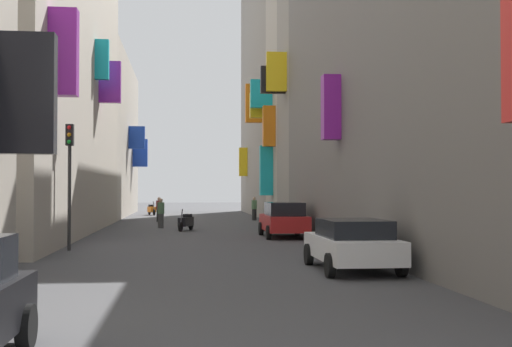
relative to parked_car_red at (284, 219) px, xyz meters
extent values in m
plane|color=#424244|center=(-3.81, 4.95, -0.80)|extent=(140.00, 140.00, 0.00)
cube|color=black|center=(-8.14, -12.87, 3.59)|extent=(1.33, 0.45, 2.86)
cube|color=#B2A899|center=(-11.81, 3.08, 7.67)|extent=(6.00, 24.28, 16.96)
cube|color=purple|center=(-8.35, -7.04, 5.78)|extent=(0.91, 0.58, 2.84)
cube|color=#19B2BF|center=(-8.47, 4.02, 7.74)|extent=(0.67, 0.40, 1.97)
cube|color=purple|center=(-8.25, 5.57, 6.88)|extent=(1.11, 0.41, 2.15)
cube|color=#B2A899|center=(-11.81, 25.09, 5.45)|extent=(6.00, 19.73, 12.52)
cube|color=blue|center=(-8.17, 28.45, 4.47)|extent=(1.26, 0.55, 2.38)
cube|color=blue|center=(-8.16, 24.05, 5.46)|extent=(1.28, 0.41, 1.79)
cube|color=slate|center=(4.19, -9.57, 5.35)|extent=(6.00, 30.96, 12.31)
cube|color=purple|center=(0.88, -5.51, 4.31)|extent=(0.63, 0.57, 2.35)
cube|color=gray|center=(4.19, 8.14, 9.36)|extent=(6.00, 4.44, 20.33)
cube|color=yellow|center=(0.64, 6.74, 7.81)|extent=(1.11, 0.38, 2.16)
cube|color=black|center=(0.50, 7.15, 7.43)|extent=(1.39, 0.39, 1.51)
cube|color=#B2A899|center=(4.19, 13.04, 8.57)|extent=(6.00, 5.37, 18.75)
cube|color=#19B2BF|center=(0.50, 12.61, 7.45)|extent=(1.38, 0.57, 1.79)
cube|color=#19B2BF|center=(0.79, 12.36, 2.52)|extent=(0.81, 0.56, 3.16)
cube|color=orange|center=(0.82, 11.23, 5.24)|extent=(0.76, 0.59, 2.51)
cube|color=yellow|center=(0.53, 13.47, 6.82)|extent=(1.33, 0.65, 1.65)
cube|color=gray|center=(4.19, 25.34, 9.59)|extent=(6.00, 19.22, 20.78)
cube|color=orange|center=(0.53, 16.62, 7.35)|extent=(1.33, 0.64, 2.69)
cube|color=yellow|center=(0.83, 28.77, 3.75)|extent=(0.73, 0.49, 2.52)
cylinder|color=black|center=(-6.55, -19.61, -0.50)|extent=(0.18, 0.60, 0.60)
cube|color=#B21E1E|center=(0.00, 0.06, -0.17)|extent=(1.72, 4.11, 0.67)
cube|color=black|center=(0.00, -0.15, 0.46)|extent=(1.51, 2.30, 0.58)
cylinder|color=black|center=(-0.86, 1.41, -0.50)|extent=(0.18, 0.60, 0.60)
cylinder|color=black|center=(0.86, 1.41, -0.50)|extent=(0.18, 0.60, 0.60)
cylinder|color=black|center=(-0.86, -1.30, -0.50)|extent=(0.18, 0.60, 0.60)
cylinder|color=black|center=(0.86, -1.30, -0.50)|extent=(0.18, 0.60, 0.60)
cube|color=white|center=(-0.04, -11.87, -0.21)|extent=(1.78, 4.08, 0.59)
cube|color=black|center=(-0.04, -12.08, 0.32)|extent=(1.57, 2.29, 0.46)
cylinder|color=black|center=(-0.94, -10.52, -0.50)|extent=(0.18, 0.60, 0.60)
cylinder|color=black|center=(0.85, -10.52, -0.50)|extent=(0.18, 0.60, 0.60)
cylinder|color=black|center=(-0.94, -13.22, -0.50)|extent=(0.18, 0.60, 0.60)
cylinder|color=black|center=(0.85, -13.22, -0.50)|extent=(0.18, 0.60, 0.60)
cube|color=orange|center=(-7.03, 25.60, -0.34)|extent=(0.78, 1.26, 0.45)
cube|color=black|center=(-7.10, 25.81, -0.03)|extent=(0.48, 0.63, 0.16)
cylinder|color=#4C4C51|center=(-6.85, 25.04, -0.01)|extent=(0.14, 0.28, 0.68)
cylinder|color=black|center=(-6.80, 24.90, -0.56)|extent=(0.24, 0.49, 0.48)
cylinder|color=black|center=(-7.26, 26.30, -0.56)|extent=(0.24, 0.49, 0.48)
cube|color=black|center=(-4.32, 5.02, -0.34)|extent=(0.84, 1.29, 0.45)
cube|color=black|center=(-4.24, 5.23, -0.03)|extent=(0.50, 0.64, 0.16)
cylinder|color=#4C4C51|center=(-4.53, 4.45, -0.01)|extent=(0.15, 0.28, 0.68)
cylinder|color=black|center=(-4.59, 4.31, -0.56)|extent=(0.26, 0.48, 0.48)
cylinder|color=black|center=(-4.05, 5.73, -0.56)|extent=(0.26, 0.48, 0.48)
cube|color=#287F3D|center=(-0.25, 4.95, -0.34)|extent=(0.59, 1.25, 0.45)
cube|color=black|center=(-0.22, 5.18, -0.03)|extent=(0.39, 0.60, 0.16)
cylinder|color=#4C4C51|center=(-0.32, 4.36, -0.01)|extent=(0.09, 0.28, 0.68)
cylinder|color=black|center=(-0.34, 4.21, -0.56)|extent=(0.16, 0.49, 0.48)
cylinder|color=black|center=(-0.15, 5.70, -0.56)|extent=(0.16, 0.49, 0.48)
cylinder|color=#3C3C3C|center=(-5.68, 7.45, -0.41)|extent=(0.42, 0.42, 0.79)
cylinder|color=#4C724C|center=(-5.68, 7.45, 0.30)|extent=(0.50, 0.50, 0.62)
sphere|color=tan|center=(-5.68, 7.45, 0.71)|extent=(0.21, 0.21, 0.21)
cylinder|color=black|center=(0.39, 15.70, -0.42)|extent=(0.37, 0.37, 0.77)
cylinder|color=#4C724C|center=(0.39, 15.70, 0.27)|extent=(0.44, 0.44, 0.61)
sphere|color=tan|center=(0.39, 15.70, 0.68)|extent=(0.21, 0.21, 0.21)
cylinder|color=#252525|center=(-6.03, 14.28, -0.41)|extent=(0.44, 0.44, 0.78)
cylinder|color=maroon|center=(-6.03, 14.28, 0.29)|extent=(0.52, 0.52, 0.62)
sphere|color=tan|center=(-6.03, 14.28, 0.70)|extent=(0.21, 0.21, 0.21)
cylinder|color=#2D2D2D|center=(-8.42, -5.35, 1.03)|extent=(0.12, 0.12, 3.66)
cube|color=black|center=(-8.42, -5.35, 3.24)|extent=(0.26, 0.26, 0.75)
sphere|color=red|center=(-8.42, -5.49, 3.49)|extent=(0.14, 0.14, 0.14)
sphere|color=orange|center=(-8.42, -5.49, 3.24)|extent=(0.14, 0.14, 0.14)
sphere|color=green|center=(-8.42, -5.49, 2.99)|extent=(0.14, 0.14, 0.14)
camera|label=1|loc=(-4.47, -28.67, 1.34)|focal=45.70mm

